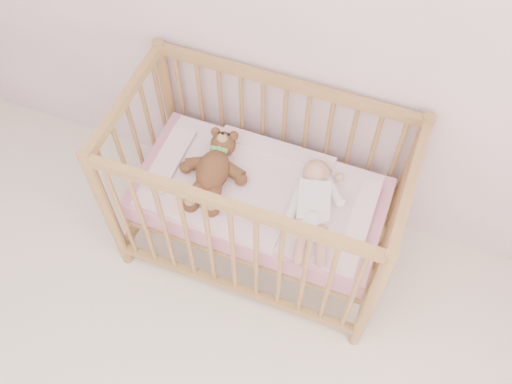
% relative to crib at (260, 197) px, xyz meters
% --- Properties ---
extents(wall_back, '(4.00, 0.02, 2.70)m').
position_rel_crib_xyz_m(wall_back, '(-0.03, 0.40, 0.85)').
color(wall_back, silver).
rests_on(wall_back, floor).
extents(crib, '(1.36, 0.76, 1.00)m').
position_rel_crib_xyz_m(crib, '(0.00, 0.00, 0.00)').
color(crib, tan).
rests_on(crib, floor).
extents(mattress, '(1.22, 0.62, 0.13)m').
position_rel_crib_xyz_m(mattress, '(0.00, 0.00, -0.01)').
color(mattress, pink).
rests_on(mattress, crib).
extents(blanket, '(1.10, 0.58, 0.06)m').
position_rel_crib_xyz_m(blanket, '(0.00, 0.00, 0.06)').
color(blanket, '#ECA2B1').
rests_on(blanket, mattress).
extents(baby, '(0.41, 0.63, 0.14)m').
position_rel_crib_xyz_m(baby, '(0.28, -0.02, 0.14)').
color(baby, white).
rests_on(baby, blanket).
extents(teddy_bear, '(0.40, 0.53, 0.14)m').
position_rel_crib_xyz_m(teddy_bear, '(-0.23, -0.02, 0.15)').
color(teddy_bear, brown).
rests_on(teddy_bear, blanket).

